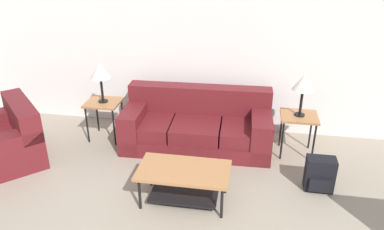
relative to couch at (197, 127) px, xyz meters
The scene contains 9 objects.
wall_back 1.21m from the couch, 82.04° to the left, with size 8.97×0.06×2.60m.
couch is the anchor object (origin of this frame).
armchair 2.65m from the couch, 160.77° to the right, with size 1.45×1.45×0.80m.
coffee_table 1.32m from the couch, 87.46° to the right, with size 1.03×0.57×0.43m.
side_table_left 1.42m from the couch, behind, with size 0.49×0.45×0.59m.
side_table_right 1.42m from the couch, ahead, with size 0.49×0.45×0.59m.
table_lamp_left 1.59m from the couch, behind, with size 0.29×0.29×0.59m.
table_lamp_right 1.59m from the couch, ahead, with size 0.29×0.29×0.59m.
backpack 1.81m from the couch, 27.04° to the right, with size 0.34×0.27×0.42m.
Camera 1 is at (0.66, -1.67, 2.73)m, focal length 35.00 mm.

